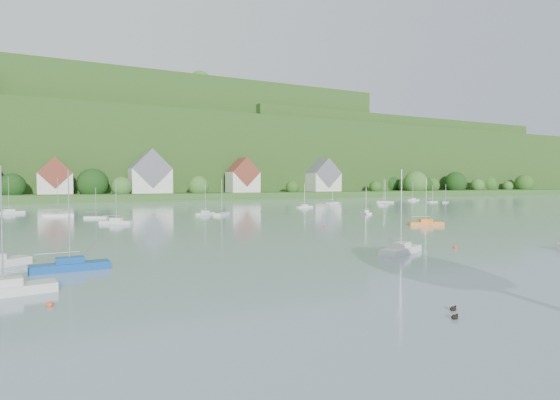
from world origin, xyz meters
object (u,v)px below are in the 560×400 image
Objects in this scene: near_sailboat_1 at (70,265)px; near_sailboat_5 at (426,223)px; near_sailboat_3 at (401,249)px; near_sailboat_0 at (3,289)px.

near_sailboat_5 is at bearing 13.60° from near_sailboat_1.
near_sailboat_3 is 33.26m from near_sailboat_5.
near_sailboat_1 is at bearing 146.62° from near_sailboat_3.
near_sailboat_0 is at bearing -135.66° from near_sailboat_5.
near_sailboat_0 is 35.05m from near_sailboat_3.
near_sailboat_0 is 0.97× the size of near_sailboat_3.
near_sailboat_5 is at bearing 13.73° from near_sailboat_0.
near_sailboat_3 is (30.85, -5.41, 0.01)m from near_sailboat_1.
near_sailboat_0 is 1.05× the size of near_sailboat_5.
near_sailboat_5 is at bearing 17.68° from near_sailboat_3.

